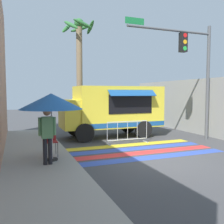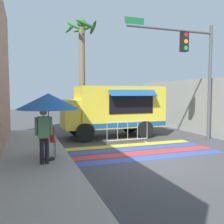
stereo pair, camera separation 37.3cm
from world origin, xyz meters
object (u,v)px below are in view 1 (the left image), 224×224
(patio_umbrella, at_px, (51,102))
(palm_tree, at_px, (79,58))
(vendor_person, at_px, (47,132))
(barricade_front, at_px, (128,132))
(folding_chair, at_px, (50,139))
(food_truck, at_px, (111,108))
(traffic_signal_pole, at_px, (193,61))

(patio_umbrella, bearing_deg, palm_tree, 69.81)
(vendor_person, bearing_deg, barricade_front, 35.15)
(folding_chair, bearing_deg, food_truck, 36.03)
(food_truck, height_order, barricade_front, food_truck)
(vendor_person, bearing_deg, patio_umbrella, 67.05)
(traffic_signal_pole, height_order, palm_tree, palm_tree)
(food_truck, bearing_deg, traffic_signal_pole, -36.19)
(traffic_signal_pole, xyz_separation_m, barricade_front, (-3.21, 0.51, -3.36))
(folding_chair, xyz_separation_m, palm_tree, (2.82, 7.01, 3.86))
(food_truck, distance_m, traffic_signal_pole, 4.72)
(food_truck, distance_m, patio_umbrella, 5.55)
(folding_chair, xyz_separation_m, barricade_front, (3.73, 1.53, -0.23))
(folding_chair, height_order, vendor_person, vendor_person)
(folding_chair, height_order, palm_tree, palm_tree)
(folding_chair, relative_size, vendor_person, 0.57)
(traffic_signal_pole, height_order, vendor_person, traffic_signal_pole)
(food_truck, distance_m, barricade_front, 2.17)
(patio_umbrella, bearing_deg, vendor_person, -114.05)
(patio_umbrella, height_order, palm_tree, palm_tree)
(folding_chair, relative_size, palm_tree, 0.14)
(traffic_signal_pole, bearing_deg, vendor_person, -163.23)
(patio_umbrella, height_order, folding_chair, patio_umbrella)
(vendor_person, relative_size, palm_tree, 0.25)
(traffic_signal_pole, height_order, barricade_front, traffic_signal_pole)
(traffic_signal_pole, xyz_separation_m, palm_tree, (-4.13, 5.98, 0.73))
(folding_chair, bearing_deg, barricade_front, 14.88)
(traffic_signal_pole, distance_m, patio_umbrella, 7.40)
(food_truck, relative_size, palm_tree, 0.75)
(traffic_signal_pole, distance_m, folding_chair, 7.69)
(food_truck, xyz_separation_m, patio_umbrella, (-3.65, -4.15, 0.54))
(vendor_person, relative_size, barricade_front, 0.86)
(traffic_signal_pole, relative_size, palm_tree, 0.80)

